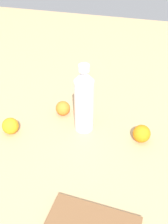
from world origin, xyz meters
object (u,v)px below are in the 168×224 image
Objects in this scene: orange_0 at (10,126)px; orange_1 at (142,134)px; water_bottle at (84,101)px; orange_2 at (63,108)px.

orange_1 is at bearing -171.71° from orange_0.
water_bottle is 4.41× the size of orange_0.
orange_0 is 1.07× the size of orange_2.
orange_0 reaches higher than orange_2.
water_bottle is 4.72× the size of orange_2.
water_bottle reaches higher than orange_2.
orange_1 is (-0.23, 0.02, -0.10)m from water_bottle.
water_bottle is at bearing 148.55° from orange_2.
orange_2 is at bearing 51.11° from water_bottle.
orange_2 is (0.33, -0.08, -0.00)m from orange_1.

